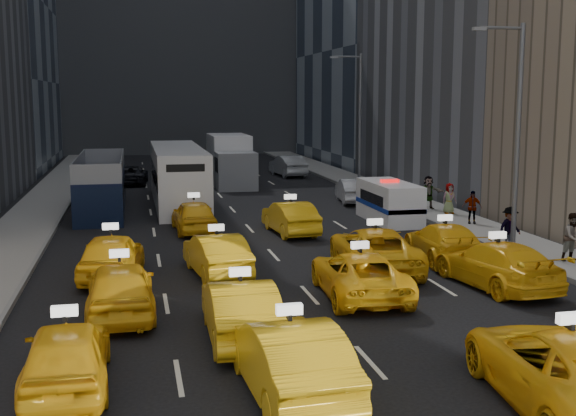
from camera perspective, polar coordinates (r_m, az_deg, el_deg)
name	(u,v)px	position (r m, az deg, el deg)	size (l,w,h in m)	color
ground	(400,396)	(15.85, 8.87, -14.45)	(160.00, 160.00, 0.00)	black
sidewalk_west	(33,218)	(39.39, -19.52, -0.72)	(3.00, 90.00, 0.15)	gray
sidewalk_east	(416,205)	(42.14, 10.07, 0.24)	(3.00, 90.00, 0.15)	gray
curb_west	(62,216)	(39.22, -17.42, -0.64)	(0.15, 90.00, 0.18)	slate
curb_east	(392,205)	(41.62, 8.22, 0.20)	(0.15, 90.00, 0.18)	slate
streetlight_near	(515,131)	(29.43, 17.52, 5.83)	(2.15, 0.22, 9.00)	#595B60
streetlight_far	(358,117)	(47.84, 5.57, 7.16)	(2.15, 0.22, 9.00)	#595B60
taxi_4	(67,355)	(16.45, -17.09, -11.03)	(1.79, 4.44, 1.51)	yellow
taxi_5	(289,357)	(15.42, 0.09, -11.72)	(1.74, 5.00, 1.65)	yellow
taxi_6	(567,368)	(15.89, 21.19, -11.71)	(2.73, 5.92, 1.64)	yellow
taxi_8	(121,289)	(21.25, -13.09, -6.22)	(1.91, 4.75, 1.62)	yellow
taxi_9	(240,310)	(18.83, -3.79, -8.02)	(1.67, 4.78, 1.58)	yellow
taxi_10	(359,274)	(22.81, 5.67, -5.24)	(2.39, 5.18, 1.44)	yellow
taxi_11	(496,264)	(24.77, 16.13, -4.31)	(2.15, 5.29, 1.53)	yellow
taxi_12	(112,255)	(25.69, -13.77, -3.66)	(1.90, 4.72, 1.61)	yellow
taxi_13	(217,255)	(25.51, -5.66, -3.68)	(1.57, 4.51, 1.49)	yellow
taxi_14	(374,249)	(26.24, 6.84, -3.26)	(2.60, 5.65, 1.57)	yellow
taxi_15	(444,242)	(28.25, 12.24, -2.65)	(2.04, 5.01, 1.45)	yellow
taxi_16	(194,216)	(33.76, -7.43, -0.62)	(1.79, 4.45, 1.52)	yellow
taxi_17	(290,218)	(33.10, 0.18, -0.76)	(1.58, 4.53, 1.49)	yellow
nypd_van	(389,203)	(36.61, 8.01, 0.43)	(2.01, 5.02, 2.14)	white
double_decker	(101,185)	(40.49, -14.53, 1.80)	(3.33, 10.65, 3.05)	black
city_bus	(178,176)	(42.43, -8.70, 2.50)	(3.53, 13.15, 3.36)	silver
box_truck	(231,161)	(51.46, -4.55, 3.75)	(2.89, 7.83, 3.54)	silver
misc_car_0	(352,191)	(43.13, 5.08, 1.39)	(1.50, 4.31, 1.42)	#ADAFB5
misc_car_1	(131,175)	(53.17, -12.28, 2.57)	(2.23, 4.83, 1.34)	black
misc_car_2	(224,165)	(59.05, -5.05, 3.42)	(2.12, 5.21, 1.51)	gray
misc_car_3	(170,164)	(59.86, -9.30, 3.43)	(1.83, 4.56, 1.55)	black
misc_car_4	(288,166)	(57.34, -0.01, 3.36)	(1.74, 5.00, 1.65)	#989C9F
pedestrian_1	(573,237)	(28.92, 21.62, -2.14)	(0.88, 0.48, 1.81)	gray
pedestrian_2	(510,228)	(30.40, 17.12, -1.51)	(1.11, 0.46, 1.71)	gray
pedestrian_3	(472,207)	(35.96, 14.33, 0.06)	(0.94, 0.43, 1.60)	gray
pedestrian_4	(449,198)	(38.77, 12.62, 0.74)	(0.79, 0.43, 1.61)	gray
pedestrian_5	(428,192)	(40.19, 11.03, 1.22)	(1.68, 0.48, 1.81)	gray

